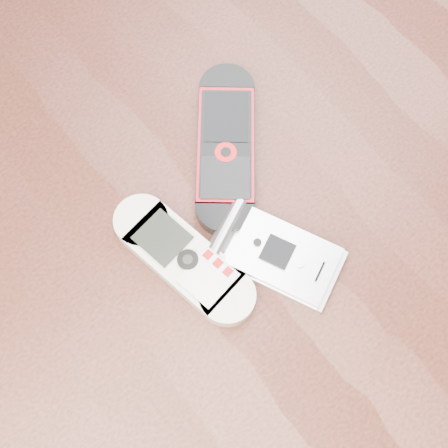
{
  "coord_description": "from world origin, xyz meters",
  "views": [
    {
      "loc": [
        -0.11,
        -0.15,
        1.26
      ],
      "look_at": [
        0.01,
        0.0,
        0.76
      ],
      "focal_mm": 50.0,
      "sensor_mm": 36.0,
      "label": 1
    }
  ],
  "objects_px": {
    "table": "(220,266)",
    "motorola_razr": "(280,256)",
    "nokia_white": "(183,258)",
    "nokia_black_red": "(226,146)"
  },
  "relations": [
    {
      "from": "nokia_white",
      "to": "motorola_razr",
      "type": "distance_m",
      "value": 0.08
    },
    {
      "from": "nokia_white",
      "to": "nokia_black_red",
      "type": "xyz_separation_m",
      "value": [
        0.09,
        0.06,
        0.0
      ]
    },
    {
      "from": "nokia_black_red",
      "to": "motorola_razr",
      "type": "relative_size",
      "value": 1.49
    },
    {
      "from": "table",
      "to": "motorola_razr",
      "type": "bearing_deg",
      "value": -64.66
    },
    {
      "from": "table",
      "to": "motorola_razr",
      "type": "xyz_separation_m",
      "value": [
        0.02,
        -0.05,
        0.11
      ]
    },
    {
      "from": "nokia_white",
      "to": "motorola_razr",
      "type": "height_order",
      "value": "same"
    },
    {
      "from": "nokia_white",
      "to": "nokia_black_red",
      "type": "height_order",
      "value": "same"
    },
    {
      "from": "table",
      "to": "nokia_white",
      "type": "relative_size",
      "value": 8.13
    },
    {
      "from": "motorola_razr",
      "to": "nokia_black_red",
      "type": "bearing_deg",
      "value": 50.22
    },
    {
      "from": "nokia_white",
      "to": "motorola_razr",
      "type": "relative_size",
      "value": 1.29
    }
  ]
}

